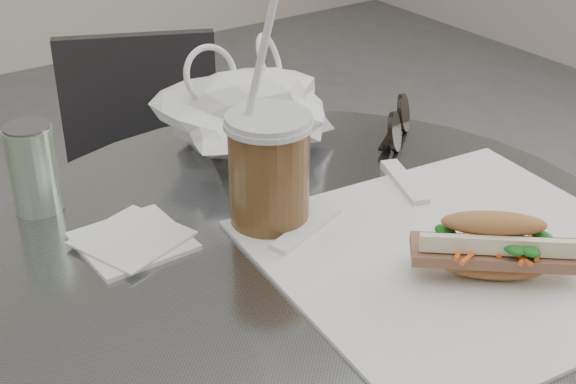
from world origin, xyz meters
TOP-DOWN VIEW (x-y plane):
  - chair_far at (0.09, 0.87)m, footprint 0.42×0.44m
  - sandwich_paper at (0.12, 0.09)m, footprint 0.44×0.42m
  - banh_mi at (0.11, 0.04)m, footprint 0.21×0.20m
  - iced_coffee at (-0.01, 0.27)m, footprint 0.10×0.10m
  - sunglasses at (0.26, 0.36)m, footprint 0.11×0.09m
  - plastic_bag at (0.07, 0.44)m, footprint 0.28×0.25m
  - napkin_stack at (-0.17, 0.32)m, footprint 0.13×0.13m
  - drink_can at (-0.22, 0.45)m, footprint 0.06×0.06m

SIDE VIEW (x-z plane):
  - chair_far at x=0.09m, z-range -0.04..0.71m
  - sandwich_paper at x=0.12m, z-range 0.74..0.74m
  - napkin_stack at x=-0.17m, z-range 0.74..0.75m
  - sunglasses at x=0.26m, z-range 0.73..0.79m
  - banh_mi at x=0.11m, z-range 0.74..0.81m
  - drink_can at x=-0.22m, z-range 0.74..0.85m
  - plastic_bag at x=0.07m, z-range 0.74..0.85m
  - iced_coffee at x=-0.01m, z-range 0.67..0.96m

